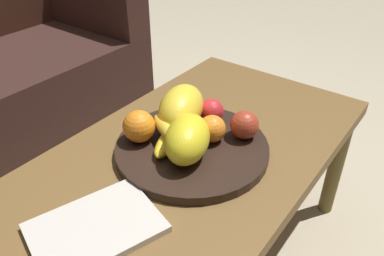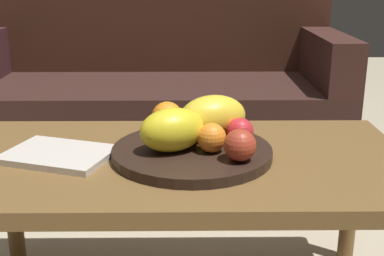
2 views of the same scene
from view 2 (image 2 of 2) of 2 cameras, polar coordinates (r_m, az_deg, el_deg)
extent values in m
cube|color=brown|center=(1.26, -1.32, -4.04)|extent=(1.13, 0.60, 0.04)
cylinder|color=brown|center=(1.68, -19.58, -7.79)|extent=(0.05, 0.05, 0.41)
cylinder|color=brown|center=(1.67, 17.39, -7.72)|extent=(0.05, 0.05, 0.41)
cube|color=#321D19|center=(2.38, -4.32, 0.58)|extent=(1.70, 0.70, 0.40)
cube|color=#361C12|center=(2.57, -4.17, 12.11)|extent=(1.70, 0.14, 0.50)
cube|color=#371E1A|center=(2.39, 14.72, 7.75)|extent=(0.14, 0.70, 0.22)
cylinder|color=black|center=(1.24, 0.00, -2.74)|extent=(0.39, 0.39, 0.03)
ellipsoid|color=yellow|center=(1.20, -2.23, -0.21)|extent=(0.19, 0.16, 0.10)
ellipsoid|color=yellow|center=(1.29, 2.33, 1.27)|extent=(0.20, 0.16, 0.11)
sphere|color=orange|center=(1.20, 2.21, -1.10)|extent=(0.07, 0.07, 0.07)
sphere|color=orange|center=(1.34, -2.81, 1.22)|extent=(0.08, 0.08, 0.08)
sphere|color=red|center=(1.26, 5.42, -0.37)|extent=(0.07, 0.07, 0.07)
sphere|color=#A63823|center=(1.15, 5.41, -1.94)|extent=(0.07, 0.07, 0.07)
ellipsoid|color=yellow|center=(1.28, -1.68, -0.70)|extent=(0.15, 0.08, 0.03)
ellipsoid|color=yellow|center=(1.26, -1.69, -1.07)|extent=(0.15, 0.04, 0.03)
ellipsoid|color=gold|center=(1.27, -1.75, 0.45)|extent=(0.10, 0.15, 0.03)
cube|color=beige|center=(1.28, -14.74, -2.91)|extent=(0.29, 0.25, 0.02)
camera|label=1|loc=(0.94, -46.72, 22.36)|focal=36.30mm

